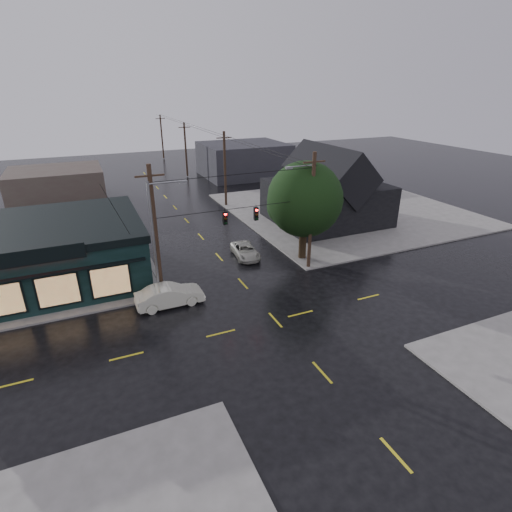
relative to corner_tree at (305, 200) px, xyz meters
name	(u,v)px	position (x,y,z in m)	size (l,w,h in m)	color
ground_plane	(275,320)	(-7.00, -8.51, -5.69)	(160.00, 160.00, 0.00)	black
sidewalk_ne	(345,209)	(13.00, 11.49, -5.62)	(28.00, 28.00, 0.15)	slate
pizza_shop	(37,254)	(-22.00, 4.43, -3.14)	(16.30, 12.34, 4.90)	black
ne_building	(327,184)	(8.00, 8.49, -1.22)	(12.60, 11.60, 8.75)	black
corner_tree	(305,200)	(0.00, 0.00, 0.00)	(6.74, 6.74, 8.94)	black
utility_pole_nw	(162,297)	(-13.50, -2.01, -5.69)	(2.00, 0.32, 10.15)	#341E17
utility_pole_ne	(308,268)	(-0.50, -2.01, -5.69)	(2.00, 0.32, 10.15)	#341E17
utility_pole_far_a	(226,206)	(-0.50, 19.49, -5.69)	(2.00, 0.32, 9.65)	#341E17
utility_pole_far_b	(188,177)	(-0.50, 39.49, -5.69)	(2.00, 0.32, 9.15)	#341E17
utility_pole_far_c	(164,159)	(-0.50, 59.49, -5.69)	(2.00, 0.32, 9.15)	#341E17
span_signal_assembly	(241,215)	(-6.90, -2.01, 0.00)	(13.00, 0.48, 1.23)	black
streetlight_nw	(160,301)	(-13.80, -2.71, -5.69)	(5.40, 0.30, 9.15)	gray
streetlight_ne	(309,264)	(0.00, -1.31, -5.69)	(5.40, 0.30, 9.15)	gray
bg_building_west	(57,185)	(-21.00, 31.49, -3.49)	(12.00, 10.00, 4.40)	#41332F
bg_building_east	(244,160)	(9.00, 36.49, -2.89)	(14.00, 12.00, 5.60)	#29292E
sedan_cream	(170,295)	(-13.20, -3.56, -4.88)	(1.72, 4.94, 1.63)	silver
suv_silver	(245,251)	(-4.70, 2.55, -5.08)	(2.03, 4.40, 1.22)	#B1B0A3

